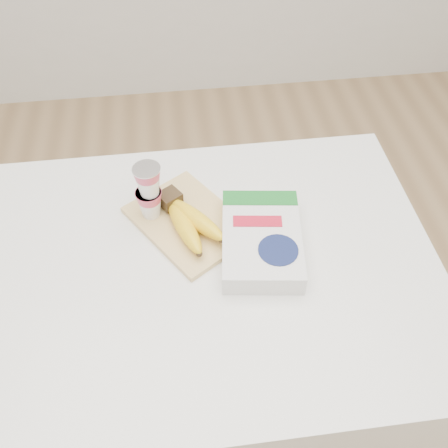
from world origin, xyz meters
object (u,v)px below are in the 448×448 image
object	(u,v)px
table	(185,358)
bananas	(188,220)
cutting_board	(189,222)
yogurt_stack	(149,191)
cereal_box	(261,240)

from	to	relation	value
table	bananas	size ratio (longest dim) A/B	5.48
table	bananas	distance (m)	0.49
cutting_board	table	bearing A→B (deg)	-143.50
yogurt_stack	table	bearing A→B (deg)	-75.07
table	cereal_box	world-z (taller)	cereal_box
yogurt_stack	bananas	bearing A→B (deg)	-32.05
yogurt_stack	cereal_box	world-z (taller)	yogurt_stack
cutting_board	cereal_box	world-z (taller)	cereal_box
cereal_box	yogurt_stack	bearing A→B (deg)	160.45
table	cereal_box	xyz separation A→B (m)	(0.20, 0.03, 0.47)
cutting_board	cereal_box	bearing A→B (deg)	-64.62
table	cutting_board	world-z (taller)	cutting_board
bananas	yogurt_stack	distance (m)	0.11
cutting_board	bananas	distance (m)	0.04
yogurt_stack	cereal_box	bearing A→B (deg)	-27.06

